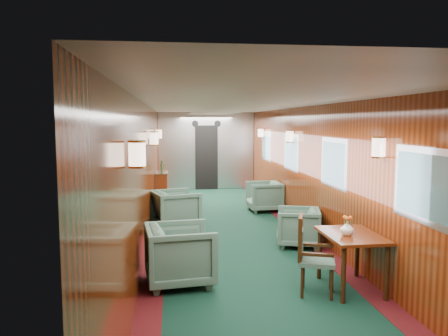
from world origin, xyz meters
name	(u,v)px	position (x,y,z in m)	size (l,w,h in m)	color
room	(232,148)	(0.00, 0.00, 1.63)	(12.00, 12.10, 2.40)	#0D2F20
bulkhead	(206,151)	(0.00, 5.91, 1.18)	(2.98, 0.17, 2.39)	#B9BDC1
windows_right	(309,157)	(1.49, 0.25, 1.45)	(0.02, 8.60, 0.80)	#B1B3B8
wall_sconces	(228,138)	(0.00, 0.57, 1.79)	(2.97, 7.97, 0.25)	#FFE4C6
dining_table	(351,243)	(1.15, -2.58, 0.60)	(0.67, 0.95, 0.71)	maroon
side_chair	(310,252)	(0.59, -2.66, 0.53)	(0.54, 0.56, 0.97)	#1D4439
credenza	(162,189)	(-1.34, 3.24, 0.44)	(0.30, 0.96, 1.14)	maroon
flower_vase	(347,228)	(1.06, -2.64, 0.80)	(0.17, 0.17, 0.18)	white
armchair_left_near	(180,254)	(-0.98, -2.14, 0.39)	(0.84, 0.86, 0.78)	#1D4439
armchair_left_far	(176,209)	(-1.01, 0.83, 0.39)	(0.83, 0.85, 0.77)	#1D4439
armchair_right_near	(298,227)	(1.04, -0.62, 0.32)	(0.69, 0.71, 0.65)	#1D4439
armchair_right_far	(264,196)	(1.08, 2.32, 0.35)	(0.75, 0.77, 0.70)	#1D4439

